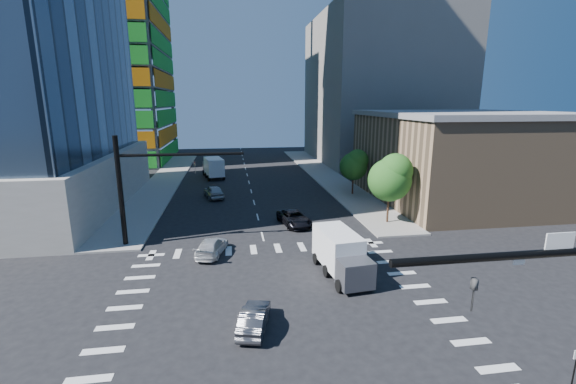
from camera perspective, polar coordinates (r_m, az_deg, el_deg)
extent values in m
plane|color=black|center=(23.71, -1.22, -16.38)|extent=(160.00, 160.00, 0.00)
cube|color=silver|center=(23.71, -1.22, -16.37)|extent=(20.00, 20.00, 0.01)
cube|color=gray|center=(63.38, 5.37, 2.59)|extent=(5.00, 60.00, 0.15)
cube|color=gray|center=(62.36, -17.55, 1.85)|extent=(5.00, 60.00, 0.15)
cube|color=green|center=(84.34, -18.12, 21.34)|extent=(0.12, 24.00, 49.00)
cube|color=#C26C0B|center=(75.25, -29.98, 21.36)|extent=(24.00, 0.12, 49.00)
cube|color=#907353|center=(51.07, 24.32, 4.51)|extent=(20.00, 22.00, 10.00)
cube|color=gray|center=(50.65, 24.90, 10.43)|extent=(20.50, 22.50, 0.60)
cube|color=slate|center=(81.08, 13.29, 14.51)|extent=(24.00, 30.00, 28.00)
cylinder|color=black|center=(13.42, 35.11, -7.37)|extent=(10.00, 0.24, 0.24)
imported|color=black|center=(12.30, 25.68, -13.53)|extent=(0.16, 0.20, 1.00)
cube|color=white|center=(13.31, 35.31, -5.96)|extent=(0.90, 0.04, 0.50)
cylinder|color=black|center=(33.92, -23.58, 0.09)|extent=(0.40, 0.40, 9.00)
cylinder|color=black|center=(32.46, -15.47, 5.38)|extent=(10.00, 0.24, 0.24)
imported|color=black|center=(32.51, -13.60, 3.54)|extent=(0.16, 0.20, 1.00)
cylinder|color=#382316|center=(39.03, 14.55, -2.70)|extent=(0.20, 0.20, 2.27)
sphere|color=#124715|center=(38.32, 14.82, 1.74)|extent=(4.16, 4.16, 4.16)
sphere|color=#3F7D29|center=(38.03, 15.64, 3.11)|extent=(3.25, 3.25, 3.25)
cylinder|color=#382316|center=(50.07, 9.55, 0.82)|extent=(0.20, 0.20, 1.92)
sphere|color=#124715|center=(49.58, 9.67, 3.77)|extent=(3.52, 3.52, 3.52)
sphere|color=#3F7D29|center=(49.30, 10.26, 4.67)|extent=(2.75, 2.75, 2.75)
cylinder|color=black|center=(20.50, 36.64, -20.83)|extent=(0.06, 0.06, 2.20)
imported|color=black|center=(37.44, 0.92, -3.89)|extent=(3.20, 5.33, 1.39)
imported|color=white|center=(31.07, -11.26, -7.91)|extent=(2.82, 4.75, 1.29)
imported|color=#96999D|center=(48.77, -10.93, 0.06)|extent=(2.99, 5.01, 1.60)
imported|color=#4A4A4F|center=(21.40, -5.03, -18.10)|extent=(2.11, 3.90, 1.22)
cube|color=white|center=(26.71, 8.08, -8.83)|extent=(2.69, 4.80, 2.39)
cube|color=#42434A|center=(26.94, 8.04, -10.01)|extent=(2.28, 1.87, 1.74)
cube|color=white|center=(61.90, -11.07, 3.86)|extent=(3.37, 5.38, 2.59)
cube|color=#42434A|center=(62.01, -11.04, 3.27)|extent=(2.62, 2.23, 1.90)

